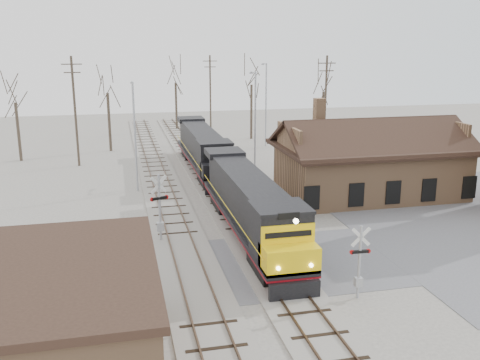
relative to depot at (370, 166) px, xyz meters
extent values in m
plane|color=#A7A297|center=(-11.99, -12.00, -2.41)|extent=(140.00, 140.00, 0.00)
cube|color=#5B5B60|center=(-11.99, -12.00, -2.39)|extent=(60.00, 9.00, 0.03)
cube|color=#A7A297|center=(-11.99, 3.00, -2.35)|extent=(3.40, 90.00, 0.12)
cube|color=#473323|center=(-12.71, 3.00, -2.24)|extent=(0.08, 90.00, 0.14)
cube|color=#473323|center=(-11.27, 3.00, -2.24)|extent=(0.08, 90.00, 0.14)
cube|color=#A7A297|center=(-16.49, 3.00, -2.35)|extent=(3.40, 90.00, 0.12)
cube|color=#473323|center=(-17.21, 3.00, -2.24)|extent=(0.08, 90.00, 0.14)
cube|color=#473323|center=(-15.77, 3.00, -2.24)|extent=(0.08, 90.00, 0.14)
cube|color=#A07552|center=(0.01, 0.00, -0.41)|extent=(14.00, 8.00, 4.00)
cube|color=black|center=(0.01, 0.00, 1.69)|extent=(15.20, 9.20, 0.30)
cube|color=black|center=(0.01, -2.30, 2.69)|extent=(15.00, 4.71, 2.66)
cube|color=black|center=(0.01, 2.30, 2.69)|extent=(15.00, 4.71, 2.66)
cube|color=#A07552|center=(-3.99, 1.50, 4.39)|extent=(0.80, 0.80, 2.20)
cube|color=black|center=(-11.99, -13.19, -1.90)|extent=(2.32, 3.71, 0.93)
cube|color=black|center=(-11.99, -1.15, -1.90)|extent=(2.32, 3.71, 0.93)
cube|color=black|center=(-11.99, -7.17, -1.16)|extent=(2.78, 18.53, 0.32)
cube|color=maroon|center=(-11.99, -7.17, -1.36)|extent=(2.80, 18.53, 0.11)
cube|color=black|center=(-11.99, -6.01, 0.28)|extent=(2.41, 13.43, 2.59)
cube|color=black|center=(-11.99, -14.02, 0.28)|extent=(2.78, 2.59, 2.59)
cube|color=yellow|center=(-11.99, -15.60, -0.51)|extent=(2.78, 1.67, 1.30)
cube|color=black|center=(-11.99, -16.53, -1.90)|extent=(2.59, 0.25, 0.93)
cylinder|color=#FFF2CC|center=(-11.99, -16.45, 1.67)|extent=(0.26, 0.10, 0.26)
cube|color=black|center=(-11.99, 5.84, -1.90)|extent=(2.32, 3.71, 0.93)
cube|color=black|center=(-11.99, 17.88, -1.90)|extent=(2.32, 3.71, 0.93)
cube|color=black|center=(-11.99, 11.86, -1.16)|extent=(2.78, 18.53, 0.32)
cube|color=maroon|center=(-11.99, 11.86, -1.36)|extent=(2.80, 18.53, 0.11)
cube|color=black|center=(-11.99, 13.01, 0.28)|extent=(2.41, 13.43, 2.59)
cube|color=black|center=(-11.99, 5.00, 0.28)|extent=(2.78, 2.59, 2.59)
cube|color=black|center=(-11.99, 3.43, -0.51)|extent=(2.78, 1.67, 1.30)
cube|color=black|center=(-11.99, 2.49, -1.90)|extent=(2.59, 0.25, 0.93)
cylinder|color=#A5A8AD|center=(-8.84, -16.93, -0.53)|extent=(0.13, 0.13, 3.75)
cube|color=silver|center=(-8.84, -16.93, 0.78)|extent=(0.98, 0.09, 0.98)
cube|color=silver|center=(-8.84, -16.93, 0.78)|extent=(0.98, 0.09, 0.98)
cube|color=black|center=(-8.84, -16.93, 0.03)|extent=(0.85, 0.19, 0.14)
cylinder|color=#B20C0C|center=(-9.26, -16.91, 0.03)|extent=(0.23, 0.09, 0.23)
cylinder|color=#B20C0C|center=(-8.42, -16.95, 0.03)|extent=(0.23, 0.09, 0.23)
cube|color=#A5A8AD|center=(-8.84, -16.93, -1.56)|extent=(0.38, 0.28, 0.47)
cylinder|color=#A5A8AD|center=(-17.67, -6.96, -0.21)|extent=(0.15, 0.15, 4.40)
cube|color=silver|center=(-17.67, -6.96, 1.33)|extent=(1.08, 0.47, 1.15)
cube|color=silver|center=(-17.67, -6.96, 1.33)|extent=(1.08, 0.47, 1.15)
cube|color=black|center=(-17.67, -6.96, 0.45)|extent=(0.97, 0.51, 0.16)
cylinder|color=#B20C0C|center=(-17.22, -6.77, 0.45)|extent=(0.27, 0.17, 0.26)
cylinder|color=#B20C0C|center=(-18.13, -7.14, 0.45)|extent=(0.27, 0.17, 0.26)
cube|color=#A5A8AD|center=(-17.67, -6.96, -1.42)|extent=(0.44, 0.33, 0.55)
cylinder|color=#A5A8AD|center=(-18.60, 5.45, 2.18)|extent=(0.18, 0.18, 9.17)
cylinder|color=#A5A8AD|center=(-18.60, 6.35, 6.66)|extent=(0.12, 1.80, 0.12)
cube|color=#A5A8AD|center=(-18.60, 7.15, 6.56)|extent=(0.25, 0.50, 0.12)
cylinder|color=#A5A8AD|center=(-7.11, 10.04, 2.39)|extent=(0.18, 0.18, 9.60)
cylinder|color=#A5A8AD|center=(-7.11, 10.94, 7.09)|extent=(0.12, 1.80, 0.12)
cube|color=#A5A8AD|center=(-7.11, 11.74, 6.99)|extent=(0.25, 0.50, 0.12)
cylinder|color=#A5A8AD|center=(-2.54, 22.54, 2.54)|extent=(0.18, 0.18, 9.90)
cylinder|color=#A5A8AD|center=(-2.54, 23.44, 7.39)|extent=(0.12, 1.80, 0.12)
cube|color=#A5A8AD|center=(-2.54, 24.24, 7.29)|extent=(0.25, 0.50, 0.12)
cylinder|color=#382D23|center=(-24.02, 16.56, 3.09)|extent=(0.24, 0.24, 10.99)
cube|color=#382D23|center=(-24.02, 16.56, 7.79)|extent=(2.00, 0.10, 0.10)
cube|color=#382D23|center=(-24.02, 16.56, 6.99)|extent=(1.60, 0.10, 0.10)
cylinder|color=#382D23|center=(-6.99, 35.66, 2.87)|extent=(0.24, 0.24, 10.55)
cube|color=#382D23|center=(-6.99, 35.66, 7.34)|extent=(2.00, 0.10, 0.10)
cube|color=#382D23|center=(-6.99, 35.66, 6.54)|extent=(1.60, 0.10, 0.10)
cylinder|color=#382D23|center=(2.07, 15.24, 3.06)|extent=(0.24, 0.24, 10.93)
cube|color=#382D23|center=(2.07, 15.24, 7.72)|extent=(2.00, 0.10, 0.10)
cube|color=#382D23|center=(2.07, 15.24, 6.92)|extent=(1.60, 0.10, 0.10)
cylinder|color=#382D23|center=(-30.21, 20.47, 0.69)|extent=(0.32, 0.32, 6.19)
cylinder|color=#382D23|center=(-20.88, 23.80, 0.94)|extent=(0.32, 0.32, 6.69)
cylinder|color=#382D23|center=(-11.59, 37.93, 0.96)|extent=(0.32, 0.32, 6.73)
cylinder|color=#382D23|center=(-2.95, 28.00, 1.10)|extent=(0.32, 0.32, 7.01)
cylinder|color=#382D23|center=(5.33, 24.04, 0.72)|extent=(0.32, 0.32, 6.25)
camera|label=1|loc=(-19.94, -39.17, 9.85)|focal=40.00mm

